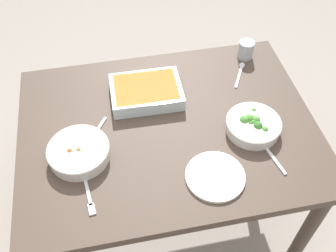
{
  "coord_description": "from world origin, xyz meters",
  "views": [
    {
      "loc": [
        0.2,
        1.0,
        1.95
      ],
      "look_at": [
        0.0,
        0.0,
        0.74
      ],
      "focal_mm": 41.61,
      "sensor_mm": 36.0,
      "label": 1
    }
  ],
  "objects_px": {
    "broccoli_bowl": "(253,125)",
    "fork_on_table": "(89,197)",
    "spoon_spare": "(240,71)",
    "drink_cup": "(246,50)",
    "spoon_by_stew": "(92,137)",
    "spoon_by_broccoli": "(269,152)",
    "baking_dish": "(146,91)",
    "side_plate": "(215,176)",
    "stew_bowl": "(79,152)"
  },
  "relations": [
    {
      "from": "side_plate",
      "to": "spoon_by_stew",
      "type": "relative_size",
      "value": 1.4
    },
    {
      "from": "drink_cup",
      "to": "spoon_spare",
      "type": "relative_size",
      "value": 0.52
    },
    {
      "from": "broccoli_bowl",
      "to": "fork_on_table",
      "type": "relative_size",
      "value": 1.25
    },
    {
      "from": "drink_cup",
      "to": "side_plate",
      "type": "xyz_separation_m",
      "value": [
        0.32,
        0.63,
        -0.03
      ]
    },
    {
      "from": "broccoli_bowl",
      "to": "baking_dish",
      "type": "distance_m",
      "value": 0.47
    },
    {
      "from": "spoon_spare",
      "to": "fork_on_table",
      "type": "height_order",
      "value": "spoon_spare"
    },
    {
      "from": "stew_bowl",
      "to": "side_plate",
      "type": "bearing_deg",
      "value": 158.44
    },
    {
      "from": "broccoli_bowl",
      "to": "fork_on_table",
      "type": "xyz_separation_m",
      "value": [
        0.66,
        0.18,
        -0.03
      ]
    },
    {
      "from": "broccoli_bowl",
      "to": "spoon_by_stew",
      "type": "xyz_separation_m",
      "value": [
        0.63,
        -0.08,
        -0.03
      ]
    },
    {
      "from": "side_plate",
      "to": "fork_on_table",
      "type": "bearing_deg",
      "value": -0.98
    },
    {
      "from": "stew_bowl",
      "to": "baking_dish",
      "type": "distance_m",
      "value": 0.4
    },
    {
      "from": "stew_bowl",
      "to": "drink_cup",
      "type": "xyz_separation_m",
      "value": [
        -0.8,
        -0.44,
        0.01
      ]
    },
    {
      "from": "stew_bowl",
      "to": "drink_cup",
      "type": "relative_size",
      "value": 2.77
    },
    {
      "from": "drink_cup",
      "to": "spoon_by_stew",
      "type": "relative_size",
      "value": 0.54
    },
    {
      "from": "side_plate",
      "to": "spoon_spare",
      "type": "relative_size",
      "value": 1.35
    },
    {
      "from": "stew_bowl",
      "to": "fork_on_table",
      "type": "distance_m",
      "value": 0.19
    },
    {
      "from": "broccoli_bowl",
      "to": "spoon_by_broccoli",
      "type": "bearing_deg",
      "value": 102.12
    },
    {
      "from": "baking_dish",
      "to": "spoon_spare",
      "type": "relative_size",
      "value": 1.87
    },
    {
      "from": "broccoli_bowl",
      "to": "side_plate",
      "type": "distance_m",
      "value": 0.28
    },
    {
      "from": "stew_bowl",
      "to": "broccoli_bowl",
      "type": "xyz_separation_m",
      "value": [
        -0.69,
        0.0,
        -0.0
      ]
    },
    {
      "from": "stew_bowl",
      "to": "spoon_spare",
      "type": "relative_size",
      "value": 1.45
    },
    {
      "from": "fork_on_table",
      "to": "spoon_by_broccoli",
      "type": "bearing_deg",
      "value": -174.94
    },
    {
      "from": "baking_dish",
      "to": "fork_on_table",
      "type": "xyz_separation_m",
      "value": [
        0.28,
        0.45,
        -0.03
      ]
    },
    {
      "from": "broccoli_bowl",
      "to": "fork_on_table",
      "type": "height_order",
      "value": "broccoli_bowl"
    },
    {
      "from": "spoon_spare",
      "to": "fork_on_table",
      "type": "bearing_deg",
      "value": 35.66
    },
    {
      "from": "spoon_spare",
      "to": "baking_dish",
      "type": "bearing_deg",
      "value": 9.38
    },
    {
      "from": "side_plate",
      "to": "spoon_by_stew",
      "type": "bearing_deg",
      "value": -32.55
    },
    {
      "from": "spoon_by_stew",
      "to": "spoon_spare",
      "type": "bearing_deg",
      "value": -159.66
    },
    {
      "from": "drink_cup",
      "to": "spoon_by_stew",
      "type": "height_order",
      "value": "drink_cup"
    },
    {
      "from": "broccoli_bowl",
      "to": "spoon_by_stew",
      "type": "distance_m",
      "value": 0.64
    },
    {
      "from": "stew_bowl",
      "to": "broccoli_bowl",
      "type": "distance_m",
      "value": 0.69
    },
    {
      "from": "stew_bowl",
      "to": "spoon_spare",
      "type": "xyz_separation_m",
      "value": [
        -0.75,
        -0.34,
        -0.03
      ]
    },
    {
      "from": "fork_on_table",
      "to": "spoon_spare",
      "type": "bearing_deg",
      "value": -144.34
    },
    {
      "from": "baking_dish",
      "to": "fork_on_table",
      "type": "relative_size",
      "value": 1.72
    },
    {
      "from": "spoon_by_stew",
      "to": "side_plate",
      "type": "bearing_deg",
      "value": 147.45
    },
    {
      "from": "spoon_spare",
      "to": "drink_cup",
      "type": "bearing_deg",
      "value": -118.6
    },
    {
      "from": "spoon_spare",
      "to": "side_plate",
      "type": "bearing_deg",
      "value": 62.97
    },
    {
      "from": "spoon_by_stew",
      "to": "spoon_by_broccoli",
      "type": "bearing_deg",
      "value": 162.88
    },
    {
      "from": "baking_dish",
      "to": "spoon_by_broccoli",
      "type": "bearing_deg",
      "value": 136.85
    },
    {
      "from": "broccoli_bowl",
      "to": "fork_on_table",
      "type": "bearing_deg",
      "value": 15.19
    },
    {
      "from": "broccoli_bowl",
      "to": "spoon_by_broccoli",
      "type": "height_order",
      "value": "broccoli_bowl"
    },
    {
      "from": "fork_on_table",
      "to": "spoon_by_stew",
      "type": "bearing_deg",
      "value": -96.8
    },
    {
      "from": "broccoli_bowl",
      "to": "side_plate",
      "type": "bearing_deg",
      "value": 42.24
    },
    {
      "from": "broccoli_bowl",
      "to": "spoon_spare",
      "type": "xyz_separation_m",
      "value": [
        -0.06,
        -0.34,
        -0.03
      ]
    },
    {
      "from": "drink_cup",
      "to": "spoon_spare",
      "type": "distance_m",
      "value": 0.12
    },
    {
      "from": "drink_cup",
      "to": "side_plate",
      "type": "height_order",
      "value": "drink_cup"
    },
    {
      "from": "baking_dish",
      "to": "side_plate",
      "type": "relative_size",
      "value": 1.39
    },
    {
      "from": "stew_bowl",
      "to": "side_plate",
      "type": "xyz_separation_m",
      "value": [
        -0.48,
        0.19,
        -0.03
      ]
    },
    {
      "from": "spoon_by_stew",
      "to": "stew_bowl",
      "type": "bearing_deg",
      "value": 57.19
    },
    {
      "from": "baking_dish",
      "to": "spoon_by_stew",
      "type": "distance_m",
      "value": 0.31
    }
  ]
}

